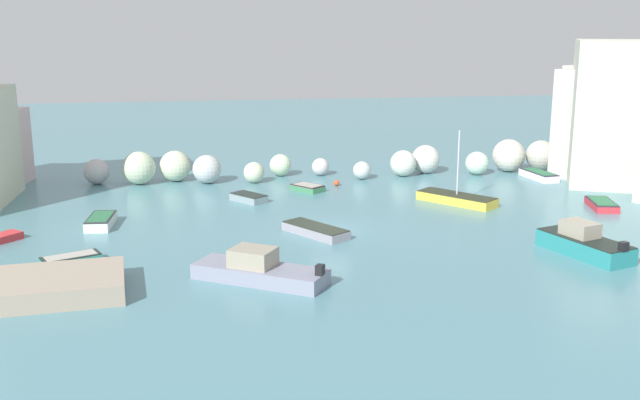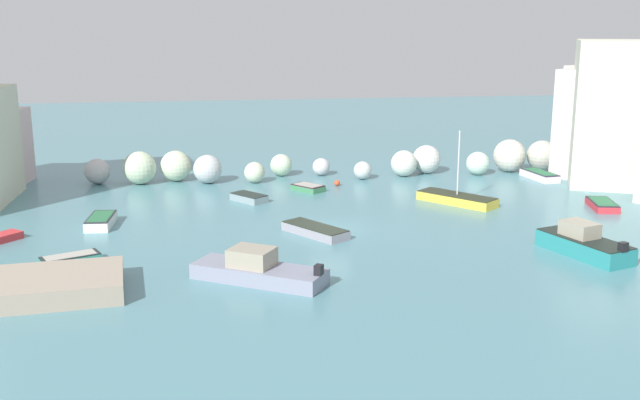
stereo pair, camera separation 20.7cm
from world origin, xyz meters
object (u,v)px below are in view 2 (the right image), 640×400
at_px(moored_boat_8, 308,188).
at_px(moored_boat_2, 584,244).
at_px(moored_boat_5, 540,175).
at_px(moored_boat_9, 70,260).
at_px(channel_buoy, 337,183).
at_px(stone_dock, 17,288).
at_px(moored_boat_4, 457,199).
at_px(moored_boat_7, 315,230).
at_px(moored_boat_10, 602,204).
at_px(moored_boat_1, 249,198).
at_px(moored_boat_6, 101,221).
at_px(moored_boat_0, 258,270).

bearing_deg(moored_boat_8, moored_boat_2, -3.82).
xyz_separation_m(moored_boat_5, moored_boat_9, (-34.33, -17.15, -0.03)).
relative_size(channel_buoy, moored_boat_9, 0.14).
height_order(moored_boat_8, moored_boat_9, moored_boat_9).
bearing_deg(stone_dock, moored_boat_8, 50.92).
bearing_deg(stone_dock, moored_boat_4, 29.15).
height_order(moored_boat_5, moored_boat_7, moored_boat_5).
relative_size(moored_boat_2, moored_boat_10, 1.65).
relative_size(moored_boat_1, moored_boat_5, 0.73).
bearing_deg(moored_boat_5, moored_boat_6, 98.51).
xyz_separation_m(stone_dock, moored_boat_9, (1.64, 4.67, -0.19)).
height_order(moored_boat_2, moored_boat_7, moored_boat_2).
bearing_deg(stone_dock, moored_boat_9, 70.69).
distance_m(channel_buoy, moored_boat_5, 16.86).
distance_m(moored_boat_1, moored_boat_9, 16.62).
distance_m(moored_boat_4, moored_boat_8, 11.38).
relative_size(moored_boat_9, moored_boat_10, 0.92).
height_order(moored_boat_5, moored_boat_10, moored_boat_5).
distance_m(stone_dock, moored_boat_6, 12.67).
relative_size(moored_boat_4, moored_boat_8, 2.01).
xyz_separation_m(channel_buoy, moored_boat_6, (-16.84, -9.41, 0.11)).
xyz_separation_m(moored_boat_2, moored_boat_8, (-12.79, 18.31, -0.39)).
bearing_deg(moored_boat_1, moored_boat_5, -117.95).
relative_size(moored_boat_7, moored_boat_9, 1.40).
bearing_deg(moored_boat_5, moored_boat_2, 154.53).
xyz_separation_m(moored_boat_4, moored_boat_5, (9.50, 7.06, -0.02)).
relative_size(moored_boat_4, moored_boat_10, 1.57).
distance_m(channel_buoy, moored_boat_10, 19.60).
xyz_separation_m(stone_dock, moored_boat_2, (29.39, 2.13, 0.16)).
xyz_separation_m(moored_boat_2, moored_boat_10, (6.54, 9.70, -0.37)).
bearing_deg(moored_boat_2, moored_boat_4, -5.09).
xyz_separation_m(moored_boat_1, moored_boat_9, (-10.29, -13.05, 0.03)).
relative_size(stone_dock, moored_boat_6, 2.79).
bearing_deg(channel_buoy, moored_boat_8, -150.17).
xyz_separation_m(moored_boat_0, moored_boat_6, (-9.01, 11.84, -0.22)).
height_order(moored_boat_2, moored_boat_8, moored_boat_2).
bearing_deg(moored_boat_4, moored_boat_0, -85.98).
xyz_separation_m(channel_buoy, moored_boat_0, (-7.83, -21.25, 0.34)).
bearing_deg(moored_boat_7, moored_boat_1, 165.67).
bearing_deg(moored_boat_1, moored_boat_7, 162.29).
relative_size(stone_dock, moored_boat_10, 2.71).
bearing_deg(moored_boat_4, stone_dock, -99.77).
relative_size(stone_dock, moored_boat_5, 2.35).
height_order(moored_boat_2, moored_boat_9, moored_boat_2).
bearing_deg(moored_boat_8, moored_boat_9, -82.25).
relative_size(moored_boat_0, moored_boat_2, 1.17).
bearing_deg(moored_boat_0, stone_dock, 35.14).
height_order(moored_boat_6, moored_boat_7, moored_boat_6).
bearing_deg(moored_boat_6, moored_boat_7, -103.06).
height_order(moored_boat_9, moored_boat_10, moored_boat_9).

